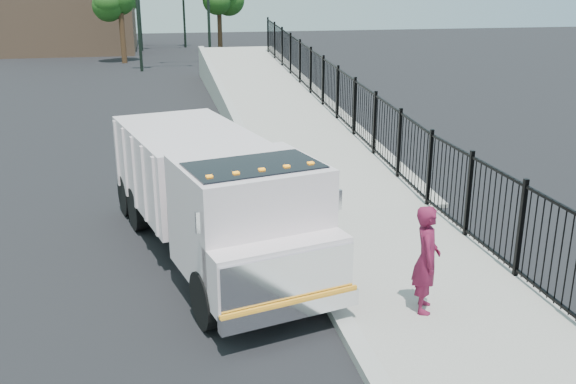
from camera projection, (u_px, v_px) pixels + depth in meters
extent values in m
plane|color=black|center=(328.00, 299.00, 11.14)|extent=(120.00, 120.00, 0.00)
cube|color=#9E998E|center=(487.00, 345.00, 9.63)|extent=(3.55, 12.00, 0.12)
cube|color=#ADAAA3|center=(364.00, 359.00, 9.25)|extent=(0.30, 12.00, 0.16)
cube|color=#9E998E|center=(277.00, 114.00, 26.42)|extent=(3.95, 24.06, 3.19)
cube|color=black|center=(337.00, 110.00, 22.69)|extent=(0.10, 28.00, 1.80)
cube|color=black|center=(209.00, 227.00, 12.98)|extent=(2.49, 6.54, 0.21)
cube|color=white|center=(249.00, 217.00, 10.80)|extent=(2.69, 2.58, 1.91)
cube|color=white|center=(279.00, 270.00, 9.93)|extent=(2.34, 1.19, 0.96)
cube|color=silver|center=(289.00, 280.00, 9.62)|extent=(2.15, 0.60, 0.81)
cube|color=silver|center=(291.00, 310.00, 9.71)|extent=(2.27, 0.72, 0.27)
cube|color=orange|center=(291.00, 302.00, 9.66)|extent=(2.24, 0.60, 0.06)
cube|color=black|center=(254.00, 189.00, 10.41)|extent=(2.34, 1.71, 0.81)
cube|color=white|center=(188.00, 166.00, 13.74)|extent=(3.19, 4.45, 1.63)
cube|color=silver|center=(198.00, 223.00, 9.35)|extent=(0.07, 0.07, 0.33)
cube|color=silver|center=(340.00, 200.00, 10.33)|extent=(0.07, 0.07, 0.33)
cube|color=orange|center=(209.00, 177.00, 9.65)|extent=(0.11, 0.10, 0.06)
cube|color=orange|center=(236.00, 174.00, 9.82)|extent=(0.11, 0.10, 0.06)
cube|color=orange|center=(262.00, 170.00, 10.00)|extent=(0.11, 0.10, 0.06)
cube|color=orange|center=(287.00, 167.00, 10.18)|extent=(0.11, 0.10, 0.06)
cube|color=orange|center=(311.00, 164.00, 10.35)|extent=(0.11, 0.10, 0.06)
cylinder|color=black|center=(208.00, 300.00, 10.13)|extent=(0.53, 1.00, 0.96)
cylinder|color=black|center=(319.00, 275.00, 10.95)|extent=(0.53, 1.00, 0.96)
cylinder|color=black|center=(139.00, 209.00, 14.14)|extent=(0.53, 1.00, 0.96)
cylinder|color=black|center=(224.00, 196.00, 14.96)|extent=(0.53, 1.00, 0.96)
cylinder|color=black|center=(128.00, 195.00, 15.04)|extent=(0.53, 1.00, 0.96)
cylinder|color=black|center=(210.00, 184.00, 15.86)|extent=(0.53, 1.00, 0.96)
imported|color=maroon|center=(427.00, 259.00, 10.29)|extent=(0.63, 0.76, 1.80)
cylinder|color=black|center=(137.00, 3.00, 37.62)|extent=(0.18, 0.18, 8.00)
cylinder|color=black|center=(208.00, 1.00, 40.31)|extent=(0.18, 0.18, 8.00)
cylinder|color=#382314|center=(123.00, 38.00, 42.23)|extent=(0.36, 0.36, 3.20)
sphere|color=#194714|center=(120.00, 0.00, 41.47)|extent=(2.25, 2.25, 2.25)
cylinder|color=#382314|center=(220.00, 30.00, 49.45)|extent=(0.36, 0.36, 3.20)
cylinder|color=#382314|center=(119.00, 25.00, 54.66)|extent=(0.36, 0.36, 3.20)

